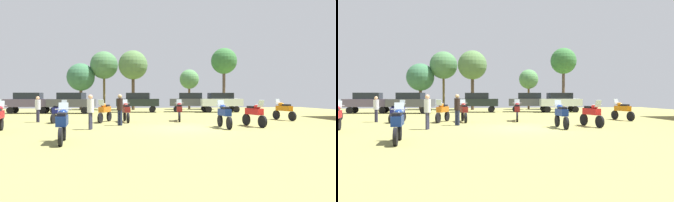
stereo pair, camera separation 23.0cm
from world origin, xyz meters
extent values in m
cube|color=olive|center=(0.00, 0.00, 0.01)|extent=(44.00, 52.00, 0.02)
cylinder|color=black|center=(7.72, 5.16, 0.35)|extent=(0.28, 0.66, 0.65)
cylinder|color=black|center=(8.11, 3.66, 0.35)|extent=(0.28, 0.66, 0.65)
cube|color=#BE670D|center=(7.92, 4.41, 0.85)|extent=(0.68, 1.36, 0.36)
ellipsoid|color=#BE670D|center=(7.84, 4.70, 1.13)|extent=(0.43, 0.55, 0.24)
cube|color=black|center=(7.98, 4.19, 1.09)|extent=(0.43, 0.62, 0.12)
cube|color=silver|center=(7.76, 5.01, 1.31)|extent=(0.39, 0.24, 0.39)
cylinder|color=#B7B7BC|center=(7.78, 4.92, 1.25)|extent=(0.61, 0.19, 0.04)
cylinder|color=black|center=(2.12, 0.76, 0.35)|extent=(0.13, 0.66, 0.66)
cylinder|color=black|center=(2.15, -0.75, 0.35)|extent=(0.13, 0.66, 0.66)
cube|color=navy|center=(2.13, 0.00, 0.86)|extent=(0.38, 1.29, 0.36)
ellipsoid|color=navy|center=(2.13, 0.29, 1.14)|extent=(0.33, 0.48, 0.24)
cube|color=black|center=(2.14, -0.22, 1.10)|extent=(0.31, 0.56, 0.12)
cube|color=silver|center=(2.12, 0.62, 1.32)|extent=(0.36, 0.16, 0.39)
cylinder|color=#B7B7BC|center=(2.13, 0.52, 1.26)|extent=(0.62, 0.05, 0.04)
cylinder|color=black|center=(-11.56, 5.92, 0.36)|extent=(0.28, 0.68, 0.67)
cylinder|color=black|center=(4.22, -0.15, 0.35)|extent=(0.27, 0.68, 0.67)
cylinder|color=black|center=(3.88, 1.29, 0.35)|extent=(0.27, 0.68, 0.67)
cube|color=red|center=(4.05, 0.57, 0.87)|extent=(0.64, 1.31, 0.36)
ellipsoid|color=red|center=(4.11, 0.30, 1.15)|extent=(0.42, 0.54, 0.24)
cube|color=black|center=(4.00, 0.79, 1.11)|extent=(0.42, 0.61, 0.12)
cube|color=silver|center=(4.18, -0.01, 1.33)|extent=(0.39, 0.23, 0.39)
cylinder|color=#B7B7BC|center=(4.16, 0.08, 1.27)|extent=(0.61, 0.18, 0.04)
cylinder|color=black|center=(-4.74, 3.66, 0.35)|extent=(0.32, 0.66, 0.66)
cylinder|color=black|center=(-4.28, 5.07, 0.35)|extent=(0.32, 0.66, 0.66)
cube|color=#C96A17|center=(-4.51, 4.36, 0.86)|extent=(0.73, 1.31, 0.36)
ellipsoid|color=#C96A17|center=(-4.60, 4.09, 1.14)|extent=(0.45, 0.56, 0.24)
cube|color=black|center=(-4.44, 4.57, 1.10)|extent=(0.46, 0.63, 0.12)
cube|color=silver|center=(-4.70, 3.79, 1.32)|extent=(0.39, 0.26, 0.39)
cylinder|color=#B7B7BC|center=(-4.67, 3.88, 1.26)|extent=(0.60, 0.23, 0.04)
cylinder|color=black|center=(-5.50, -3.49, 0.34)|extent=(0.20, 0.66, 0.65)
cylinder|color=black|center=(-5.32, -4.93, 0.34)|extent=(0.20, 0.66, 0.65)
cube|color=navy|center=(-5.41, -4.21, 0.85)|extent=(0.51, 1.27, 0.36)
ellipsoid|color=navy|center=(-5.45, -3.93, 1.13)|extent=(0.38, 0.52, 0.24)
cube|color=black|center=(-5.39, -4.43, 1.09)|extent=(0.37, 0.59, 0.12)
cube|color=silver|center=(-5.48, -3.63, 1.31)|extent=(0.38, 0.19, 0.39)
cylinder|color=#B7B7BC|center=(-5.47, -3.72, 1.25)|extent=(0.62, 0.11, 0.04)
cylinder|color=black|center=(0.56, 5.34, 0.34)|extent=(0.21, 0.65, 0.64)
cylinder|color=black|center=(0.34, 3.90, 0.34)|extent=(0.21, 0.65, 0.64)
cube|color=maroon|center=(0.45, 4.62, 0.84)|extent=(0.54, 1.28, 0.36)
ellipsoid|color=maroon|center=(0.49, 4.90, 1.12)|extent=(0.39, 0.52, 0.24)
cube|color=black|center=(0.42, 4.40, 1.08)|extent=(0.38, 0.60, 0.12)
cube|color=silver|center=(0.54, 5.20, 1.30)|extent=(0.38, 0.20, 0.39)
cylinder|color=#B7B7BC|center=(0.52, 5.11, 1.24)|extent=(0.62, 0.13, 0.04)
cylinder|color=black|center=(-7.21, 5.34, 0.33)|extent=(0.27, 0.63, 0.62)
cylinder|color=black|center=(-7.60, 3.79, 0.33)|extent=(0.27, 0.63, 0.62)
cube|color=navy|center=(-7.41, 4.57, 0.82)|extent=(0.68, 1.40, 0.36)
ellipsoid|color=navy|center=(-7.33, 4.86, 1.10)|extent=(0.43, 0.54, 0.24)
cube|color=black|center=(-7.47, 4.34, 1.06)|extent=(0.43, 0.62, 0.12)
cube|color=silver|center=(-7.25, 5.19, 1.28)|extent=(0.39, 0.24, 0.39)
cylinder|color=#B7B7BC|center=(-7.28, 5.09, 1.22)|extent=(0.61, 0.19, 0.04)
cylinder|color=black|center=(-9.31, 0.34, 0.35)|extent=(0.24, 0.67, 0.66)
cube|color=silver|center=(-9.29, 0.20, 1.32)|extent=(0.38, 0.22, 0.39)
cylinder|color=#B7B7BC|center=(-9.27, 0.11, 1.26)|extent=(0.62, 0.15, 0.04)
cylinder|color=black|center=(-3.25, 5.10, 0.34)|extent=(0.22, 0.66, 0.65)
cylinder|color=black|center=(-3.02, 3.58, 0.34)|extent=(0.22, 0.66, 0.65)
cube|color=maroon|center=(-3.13, 4.34, 0.85)|extent=(0.56, 1.35, 0.36)
ellipsoid|color=maroon|center=(-3.18, 4.63, 1.13)|extent=(0.39, 0.52, 0.24)
cube|color=black|center=(-3.10, 4.11, 1.09)|extent=(0.38, 0.60, 0.12)
cube|color=silver|center=(-3.23, 4.95, 1.31)|extent=(0.38, 0.21, 0.39)
cylinder|color=#B7B7BC|center=(-3.21, 4.86, 1.25)|extent=(0.62, 0.13, 0.04)
cylinder|color=black|center=(5.02, 14.00, 0.34)|extent=(0.64, 0.23, 0.64)
cylinder|color=black|center=(5.00, 15.44, 0.34)|extent=(0.64, 0.23, 0.64)
cylinder|color=black|center=(7.94, 14.03, 0.34)|extent=(0.64, 0.23, 0.64)
cylinder|color=black|center=(7.93, 15.47, 0.34)|extent=(0.64, 0.23, 0.64)
cube|color=silver|center=(6.47, 14.74, 1.03)|extent=(4.32, 1.85, 0.75)
cube|color=black|center=(6.47, 14.74, 1.71)|extent=(2.38, 1.61, 0.61)
cylinder|color=black|center=(-3.51, 15.18, 0.34)|extent=(0.66, 0.30, 0.64)
cylinder|color=black|center=(-3.33, 16.61, 0.34)|extent=(0.66, 0.30, 0.64)
cylinder|color=black|center=(-0.60, 14.83, 0.34)|extent=(0.66, 0.30, 0.64)
cylinder|color=black|center=(-0.43, 16.26, 0.34)|extent=(0.66, 0.30, 0.64)
cube|color=black|center=(-1.97, 15.72, 1.03)|extent=(4.49, 2.30, 0.75)
cube|color=black|center=(-1.97, 15.72, 1.71)|extent=(2.54, 1.86, 0.61)
cylinder|color=black|center=(-9.98, 14.01, 0.34)|extent=(0.67, 0.32, 0.64)
cylinder|color=black|center=(-9.75, 15.43, 0.34)|extent=(0.67, 0.32, 0.64)
cylinder|color=black|center=(-7.09, 13.54, 0.34)|extent=(0.67, 0.32, 0.64)
cylinder|color=black|center=(-6.86, 14.96, 0.34)|extent=(0.67, 0.32, 0.64)
cube|color=#484A4F|center=(-8.42, 14.48, 1.03)|extent=(4.53, 2.47, 0.75)
cube|color=black|center=(-8.42, 14.48, 1.71)|extent=(2.59, 1.94, 0.61)
cylinder|color=black|center=(-14.03, 14.41, 0.34)|extent=(0.65, 0.24, 0.64)
cylinder|color=black|center=(-14.06, 15.85, 0.34)|extent=(0.65, 0.24, 0.64)
cylinder|color=black|center=(-11.10, 14.49, 0.34)|extent=(0.65, 0.24, 0.64)
cylinder|color=black|center=(-11.14, 15.93, 0.34)|extent=(0.65, 0.24, 0.64)
cube|color=#4E4458|center=(-12.58, 15.17, 1.03)|extent=(4.35, 1.92, 0.75)
cube|color=black|center=(-12.58, 15.17, 1.71)|extent=(2.41, 1.65, 0.61)
cylinder|color=black|center=(1.94, 15.27, 0.34)|extent=(0.67, 0.33, 0.64)
cylinder|color=black|center=(2.21, 16.69, 0.34)|extent=(0.67, 0.33, 0.64)
cylinder|color=black|center=(4.82, 14.74, 0.34)|extent=(0.67, 0.33, 0.64)
cylinder|color=black|center=(5.08, 16.15, 0.34)|extent=(0.67, 0.33, 0.64)
cube|color=#464A4F|center=(3.51, 15.71, 1.03)|extent=(4.56, 2.56, 0.75)
cube|color=black|center=(3.51, 15.71, 1.71)|extent=(2.62, 1.99, 0.61)
cylinder|color=#2F2F47|center=(-4.90, 0.24, 0.46)|extent=(0.14, 0.14, 0.87)
cylinder|color=#2F2F47|center=(-4.94, 0.07, 0.46)|extent=(0.14, 0.14, 0.87)
cylinder|color=silver|center=(-4.92, 0.15, 1.24)|extent=(0.41, 0.41, 0.69)
sphere|color=tan|center=(-4.92, 0.15, 1.70)|extent=(0.24, 0.24, 0.24)
cylinder|color=#222944|center=(-3.41, 2.01, 0.46)|extent=(0.14, 0.14, 0.88)
cylinder|color=#222944|center=(-3.55, 2.11, 0.46)|extent=(0.14, 0.14, 0.88)
cylinder|color=black|center=(-3.48, 2.06, 1.25)|extent=(0.48, 0.48, 0.70)
sphere|color=tan|center=(-3.48, 2.06, 1.72)|extent=(0.24, 0.24, 0.24)
cylinder|color=#2A2840|center=(-8.90, 4.99, 0.43)|extent=(0.14, 0.14, 0.82)
cylinder|color=#2A2840|center=(-8.79, 4.85, 0.43)|extent=(0.14, 0.14, 0.82)
cylinder|color=silver|center=(-8.85, 4.92, 1.16)|extent=(0.48, 0.48, 0.65)
sphere|color=tan|center=(-8.85, 4.92, 1.60)|extent=(0.22, 0.22, 0.22)
cylinder|color=#4F3C2E|center=(-2.42, 20.76, 2.31)|extent=(0.37, 0.37, 4.57)
sphere|color=#4E753F|center=(-2.42, 20.76, 5.37)|extent=(3.46, 3.46, 3.46)
cylinder|color=brown|center=(-5.92, 21.99, 2.35)|extent=(0.27, 0.27, 4.66)
sphere|color=#447344|center=(-5.92, 21.99, 5.43)|extent=(3.35, 3.35, 3.35)
cylinder|color=#503F35|center=(8.83, 20.93, 2.66)|extent=(0.36, 0.36, 5.29)
sphere|color=#336B33|center=(8.83, 20.93, 6.03)|extent=(3.21, 3.21, 3.21)
cylinder|color=#4D3D2F|center=(-8.66, 21.87, 1.61)|extent=(0.36, 0.36, 3.19)
sphere|color=#366944|center=(-8.66, 21.87, 3.95)|extent=(3.31, 3.31, 3.31)
cylinder|color=brown|center=(4.48, 21.18, 1.62)|extent=(0.26, 0.26, 3.20)
sphere|color=#4D834A|center=(4.48, 21.18, 3.75)|extent=(2.39, 2.39, 2.39)
camera|label=1|loc=(-2.99, -15.82, 1.79)|focal=32.57mm
camera|label=2|loc=(-2.76, -15.84, 1.79)|focal=32.57mm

